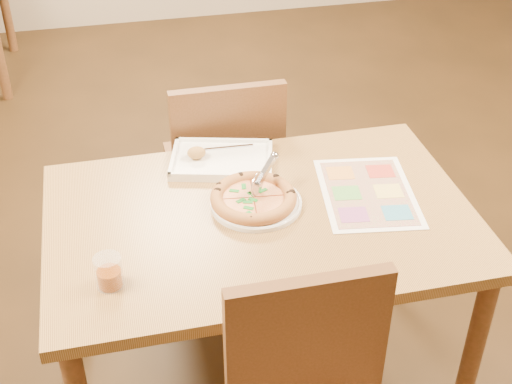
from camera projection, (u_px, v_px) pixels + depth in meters
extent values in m
plane|color=black|center=(260.00, 373.00, 2.59)|extent=(7.00, 7.00, 0.00)
cube|color=#A07940|center=(261.00, 219.00, 2.18)|extent=(1.30, 0.85, 0.04)
cylinder|color=brown|center=(79.00, 261.00, 2.57)|extent=(0.06, 0.06, 0.68)
cylinder|color=brown|center=(472.00, 356.00, 2.21)|extent=(0.06, 0.06, 0.68)
cylinder|color=brown|center=(386.00, 217.00, 2.79)|extent=(0.06, 0.06, 0.68)
cube|color=brown|center=(307.00, 347.00, 1.79)|extent=(0.42, 0.04, 0.45)
cube|color=brown|center=(221.00, 167.00, 2.89)|extent=(0.42, 0.42, 0.04)
cube|color=brown|center=(229.00, 143.00, 2.61)|extent=(0.42, 0.04, 0.45)
cylinder|color=brown|center=(4.00, 2.00, 4.73)|extent=(0.06, 0.06, 0.68)
cylinder|color=white|center=(256.00, 203.00, 2.21)|extent=(0.33, 0.33, 0.02)
cylinder|color=#C27C42|center=(253.00, 200.00, 2.20)|extent=(0.26, 0.26, 0.01)
cylinder|color=#D7BF75|center=(253.00, 198.00, 2.19)|extent=(0.22, 0.22, 0.01)
torus|color=#C27C42|center=(253.00, 198.00, 2.19)|extent=(0.27, 0.27, 0.04)
cylinder|color=silver|center=(257.00, 184.00, 2.18)|extent=(0.05, 0.06, 0.08)
cube|color=silver|center=(266.00, 170.00, 2.21)|extent=(0.09, 0.10, 0.06)
cube|color=white|center=(222.00, 161.00, 2.40)|extent=(0.39, 0.31, 0.02)
cube|color=silver|center=(222.00, 158.00, 2.40)|extent=(0.17, 0.02, 0.00)
ellipsoid|color=#B38940|center=(196.00, 153.00, 2.39)|extent=(0.06, 0.05, 0.04)
cylinder|color=#84390A|center=(110.00, 278.00, 1.90)|extent=(0.07, 0.07, 0.05)
cylinder|color=white|center=(109.00, 272.00, 1.89)|extent=(0.08, 0.08, 0.09)
cube|color=white|center=(368.00, 193.00, 2.26)|extent=(0.34, 0.44, 0.00)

